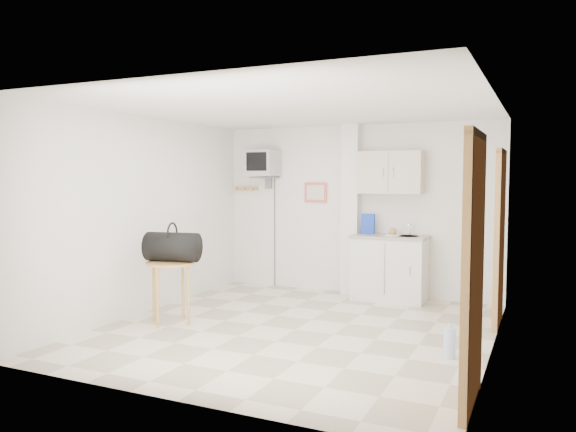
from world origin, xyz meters
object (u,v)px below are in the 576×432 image
at_px(water_bottle, 450,343).
at_px(duffel_bag, 172,247).
at_px(round_table, 170,271).
at_px(crt_television, 263,164).

bearing_deg(water_bottle, duffel_bag, 179.92).
distance_m(round_table, duffel_bag, 0.29).
xyz_separation_m(round_table, duffel_bag, (-0.00, 0.05, 0.29)).
height_order(crt_television, water_bottle, crt_television).
xyz_separation_m(crt_television, duffel_bag, (-0.02, -2.32, -1.03)).
relative_size(duffel_bag, water_bottle, 2.00).
xyz_separation_m(duffel_bag, water_bottle, (3.22, -0.00, -0.76)).
bearing_deg(water_bottle, round_table, -179.24).
xyz_separation_m(crt_television, round_table, (-0.02, -2.37, -1.32)).
height_order(duffel_bag, water_bottle, duffel_bag).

